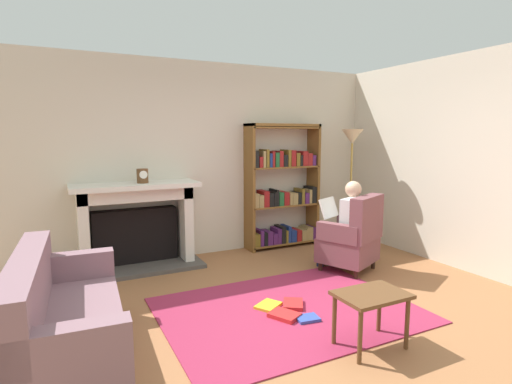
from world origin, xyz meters
TOP-DOWN VIEW (x-y plane):
  - ground at (0.00, 0.00)m, footprint 14.00×14.00m
  - back_wall at (0.00, 2.55)m, footprint 5.60×0.10m
  - side_wall_right at (2.65, 1.25)m, footprint 0.10×5.20m
  - area_rug at (0.00, 0.30)m, footprint 2.40×1.80m
  - fireplace at (-1.06, 2.30)m, footprint 1.58×0.64m
  - mantel_clock at (-0.98, 2.20)m, footprint 0.14×0.14m
  - bookshelf at (1.12, 2.33)m, footprint 1.15×0.32m
  - armchair_reading at (1.32, 0.94)m, footprint 0.84×0.83m
  - seated_reader at (1.28, 1.05)m, footprint 0.51×0.60m
  - sofa_floral at (-1.96, 0.24)m, footprint 0.82×1.74m
  - side_table at (0.24, -0.57)m, footprint 0.56×0.39m
  - scattered_books at (-0.04, 0.26)m, footprint 0.53×0.65m
  - floor_lamp at (2.04, 1.87)m, footprint 0.32×0.32m

SIDE VIEW (x-z plane):
  - ground at x=0.00m, z-range 0.00..0.00m
  - area_rug at x=0.00m, z-range 0.00..0.01m
  - scattered_books at x=-0.04m, z-range 0.01..0.05m
  - sofa_floral at x=-1.96m, z-range -0.10..0.75m
  - side_table at x=0.24m, z-range 0.16..0.61m
  - armchair_reading at x=1.32m, z-range -0.06..0.91m
  - fireplace at x=-1.06m, z-range 0.03..1.14m
  - seated_reader at x=1.28m, z-range 0.05..1.19m
  - bookshelf at x=1.12m, z-range -0.05..1.81m
  - mantel_clock at x=-0.98m, z-range 1.11..1.28m
  - back_wall at x=0.00m, z-range 0.00..2.70m
  - side_wall_right at x=2.65m, z-range 0.00..2.70m
  - floor_lamp at x=2.04m, z-range 0.62..2.41m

